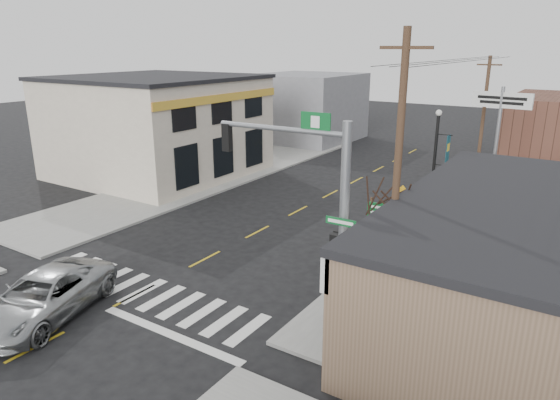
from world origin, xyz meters
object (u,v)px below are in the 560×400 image
Objects in this scene: fire_hydrant at (406,257)px; utility_pole_far at (482,123)px; traffic_signal_pole at (322,197)px; dance_center_sign at (500,117)px; lamp_post at (436,160)px; guide_sign at (382,218)px; suv at (43,296)px; utility_pole_near at (397,177)px; bare_tree at (389,189)px.

fire_hydrant is 0.07× the size of utility_pole_far.
dance_center_sign is at bearing 79.54° from traffic_signal_pole.
utility_pole_far reaches higher than lamp_post.
dance_center_sign is (2.62, 15.69, 1.02)m from traffic_signal_pole.
guide_sign is 4.01× the size of fire_hydrant.
suv reaches higher than fire_hydrant.
guide_sign is 0.26× the size of utility_pole_near.
fire_hydrant is at bearing 91.99° from bare_tree.
guide_sign is 0.36× the size of dance_center_sign.
utility_pole_near is (2.19, -4.77, 3.23)m from guide_sign.
utility_pole_near is (1.41, -9.64, 1.42)m from lamp_post.
utility_pole_far is at bearing 112.04° from lamp_post.
utility_pole_near reaches higher than fire_hydrant.
bare_tree is (1.43, 2.30, -0.06)m from traffic_signal_pole.
lamp_post is (-0.64, 5.61, 3.09)m from fire_hydrant.
utility_pole_near is at bearing -79.20° from fire_hydrant.
fire_hydrant is 14.48m from utility_pole_far.
utility_pole_near is (0.67, -1.17, 0.82)m from bare_tree.
dance_center_sign is 0.81× the size of utility_pole_far.
suv is 1.09× the size of bare_tree.
dance_center_sign is (1.93, 4.92, 1.68)m from lamp_post.
guide_sign is (-0.08, 5.91, -2.47)m from traffic_signal_pole.
bare_tree is at bearing -88.01° from fire_hydrant.
lamp_post is at bearing 75.53° from guide_sign.
fire_hydrant is (1.33, 5.17, -3.75)m from traffic_signal_pole.
dance_center_sign is at bearing 93.58° from lamp_post.
fire_hydrant is 0.09× the size of dance_center_sign.
traffic_signal_pole reaches higher than lamp_post.
traffic_signal_pole is at bearing -94.49° from utility_pole_far.
suv is 9.06× the size of fire_hydrant.
lamp_post is 8.53m from bare_tree.
lamp_post is 1.15× the size of bare_tree.
fire_hydrant is (9.13, 10.67, -0.31)m from suv.
fire_hydrant is at bearing -89.41° from dance_center_sign.
traffic_signal_pole is at bearing -104.46° from fire_hydrant.
bare_tree is at bearing -90.07° from utility_pole_far.
lamp_post is at bearing -94.09° from utility_pole_far.
traffic_signal_pole is at bearing -121.87° from bare_tree.
guide_sign is 6.16m from utility_pole_near.
bare_tree is at bearing 119.42° from utility_pole_near.
suv is at bearing -92.56° from lamp_post.
fire_hydrant is 4.67m from bare_tree.
guide_sign is at bearing -97.88° from dance_center_sign.
lamp_post is 9.85m from utility_pole_near.
traffic_signal_pole reaches higher than dance_center_sign.
fire_hydrant is at bearing 100.37° from utility_pole_near.
suv is at bearing -145.81° from traffic_signal_pole.
traffic_signal_pole is 2.79× the size of guide_sign.
traffic_signal_pole is at bearing -152.03° from utility_pole_near.
traffic_signal_pole is 2.71m from bare_tree.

